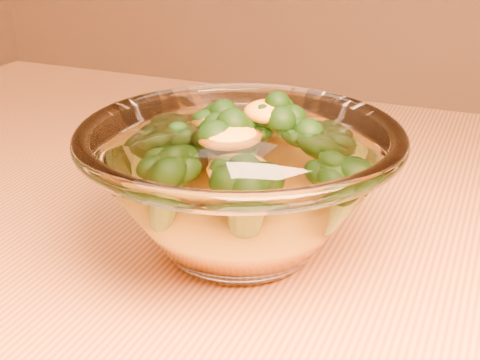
% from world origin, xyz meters
% --- Properties ---
extents(glass_bowl, '(0.23, 0.23, 0.10)m').
position_xyz_m(glass_bowl, '(-0.06, -0.00, 0.80)').
color(glass_bowl, white).
rests_on(glass_bowl, table).
extents(cheese_sauce, '(0.12, 0.12, 0.03)m').
position_xyz_m(cheese_sauce, '(-0.06, -0.00, 0.78)').
color(cheese_sauce, '#FF9F15').
rests_on(cheese_sauce, glass_bowl).
extents(broccoli_heap, '(0.16, 0.14, 0.08)m').
position_xyz_m(broccoli_heap, '(-0.06, 0.01, 0.82)').
color(broccoli_heap, black).
rests_on(broccoli_heap, cheese_sauce).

